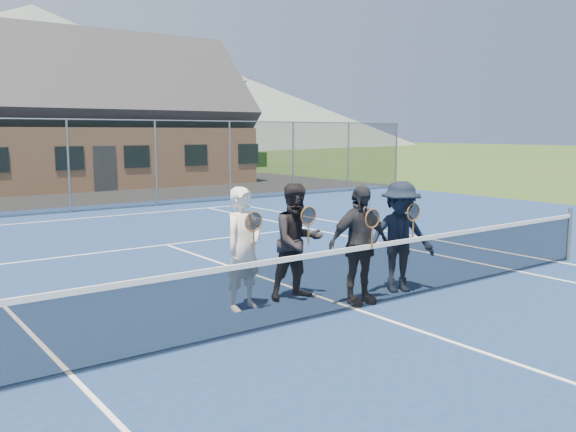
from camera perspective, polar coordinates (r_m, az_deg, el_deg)
name	(u,v)px	position (r m, az deg, el deg)	size (l,w,h in m)	color
ground	(22,196)	(27.14, -23.66, 1.71)	(220.00, 220.00, 0.00)	#2B4418
court_surface	(356,310)	(9.07, 6.39, -8.76)	(30.00, 30.00, 0.02)	navy
hill_centre	(36,78)	(104.96, -22.53, 11.87)	(120.00, 120.00, 22.00)	#56685F
hill_east	(229,109)	(118.35, -5.52, 9.96)	(90.00, 90.00, 14.00)	#54655D
court_markings	(356,309)	(9.07, 6.39, -8.67)	(11.03, 23.83, 0.01)	white
tennis_net	(357,275)	(8.94, 6.44, -5.51)	(11.68, 0.08, 1.10)	slate
perimeter_fence	(69,166)	(20.75, -19.84, 4.43)	(30.07, 0.07, 3.02)	slate
clubhouse	(83,103)	(31.97, -18.60, 9.95)	(15.60, 8.20, 7.70)	#9E6B4C
tree_d	(157,85)	(43.37, -12.19, 11.91)	(3.20, 3.20, 7.77)	#321E12
tree_e	(232,88)	(46.17, -5.25, 11.80)	(3.20, 3.20, 7.77)	#3A2615
player_a	(244,249)	(8.87, -4.17, -3.06)	(0.74, 0.57, 1.80)	white
player_b	(298,241)	(9.43, 0.90, -2.39)	(0.96, 0.79, 1.80)	black
player_c	(359,245)	(9.21, 6.68, -2.69)	(1.10, 0.57, 1.80)	#222327
player_d	(400,237)	(10.00, 10.44, -1.93)	(1.33, 1.07, 1.80)	black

